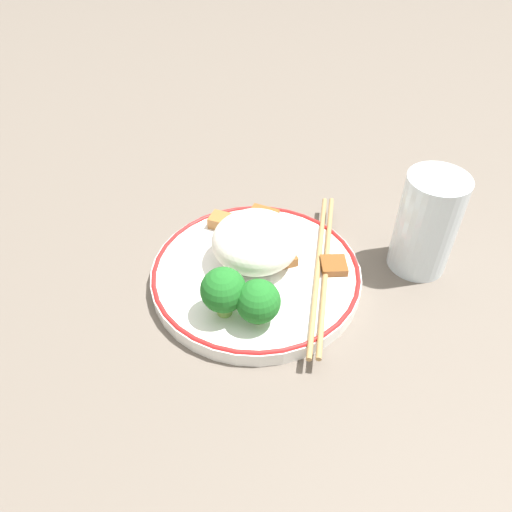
{
  "coord_description": "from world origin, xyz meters",
  "views": [
    {
      "loc": [
        -0.01,
        -0.38,
        0.39
      ],
      "look_at": [
        0.0,
        0.0,
        0.04
      ],
      "focal_mm": 35.0,
      "sensor_mm": 36.0,
      "label": 1
    }
  ],
  "objects_px": {
    "chopsticks": "(322,264)",
    "plate": "(256,274)",
    "broccoli_back_left": "(223,291)",
    "broccoli_back_center": "(257,302)",
    "drinking_glass": "(427,224)"
  },
  "relations": [
    {
      "from": "chopsticks",
      "to": "broccoli_back_left",
      "type": "bearing_deg",
      "value": -148.93
    },
    {
      "from": "chopsticks",
      "to": "plate",
      "type": "bearing_deg",
      "value": -177.31
    },
    {
      "from": "broccoli_back_left",
      "to": "broccoli_back_center",
      "type": "height_order",
      "value": "broccoli_back_left"
    },
    {
      "from": "broccoli_back_center",
      "to": "drinking_glass",
      "type": "bearing_deg",
      "value": 26.75
    },
    {
      "from": "plate",
      "to": "broccoli_back_center",
      "type": "distance_m",
      "value": 0.08
    },
    {
      "from": "broccoli_back_center",
      "to": "drinking_glass",
      "type": "distance_m",
      "value": 0.2
    },
    {
      "from": "chopsticks",
      "to": "drinking_glass",
      "type": "height_order",
      "value": "drinking_glass"
    },
    {
      "from": "plate",
      "to": "drinking_glass",
      "type": "relative_size",
      "value": 1.97
    },
    {
      "from": "broccoli_back_center",
      "to": "drinking_glass",
      "type": "relative_size",
      "value": 0.42
    },
    {
      "from": "broccoli_back_center",
      "to": "drinking_glass",
      "type": "height_order",
      "value": "drinking_glass"
    },
    {
      "from": "broccoli_back_left",
      "to": "chopsticks",
      "type": "relative_size",
      "value": 0.22
    },
    {
      "from": "plate",
      "to": "broccoli_back_left",
      "type": "xyz_separation_m",
      "value": [
        -0.03,
        -0.06,
        0.04
      ]
    },
    {
      "from": "broccoli_back_left",
      "to": "chopsticks",
      "type": "height_order",
      "value": "broccoli_back_left"
    },
    {
      "from": "plate",
      "to": "drinking_glass",
      "type": "xyz_separation_m",
      "value": [
        0.18,
        0.02,
        0.05
      ]
    },
    {
      "from": "drinking_glass",
      "to": "broccoli_back_left",
      "type": "bearing_deg",
      "value": -159.16
    }
  ]
}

